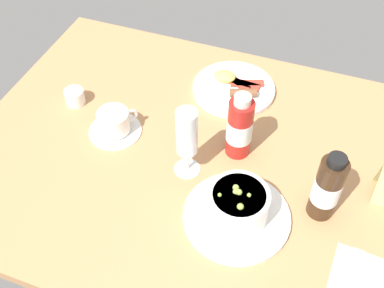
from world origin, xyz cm
name	(u,v)px	position (x,y,z in cm)	size (l,w,h in cm)	color
ground_plane	(195,157)	(0.00, 0.00, -1.50)	(110.00, 84.00, 3.00)	#B27F51
porridge_bowl	(238,208)	(14.55, -14.13, 3.87)	(22.89, 22.89, 9.46)	white
cutlery_setting	(360,288)	(41.13, -21.25, 0.27)	(12.80, 18.06, 0.90)	white
coffee_cup	(113,125)	(-21.04, -0.42, 2.88)	(13.15, 13.15, 6.32)	white
creamer_jug	(75,96)	(-35.72, 6.04, 2.11)	(5.87, 5.36, 4.77)	white
wine_glass	(185,135)	(-0.48, -5.11, 11.42)	(6.09, 6.09, 18.25)	white
sauce_bottle_brown	(327,188)	(30.81, -6.12, 8.14)	(5.79, 5.79, 17.73)	#382314
sauce_bottle_red	(240,128)	(9.31, 4.31, 8.01)	(5.99, 5.99, 17.57)	#B21E19
breakfast_plate	(234,88)	(2.23, 24.99, 0.96)	(22.28, 22.28, 3.70)	white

